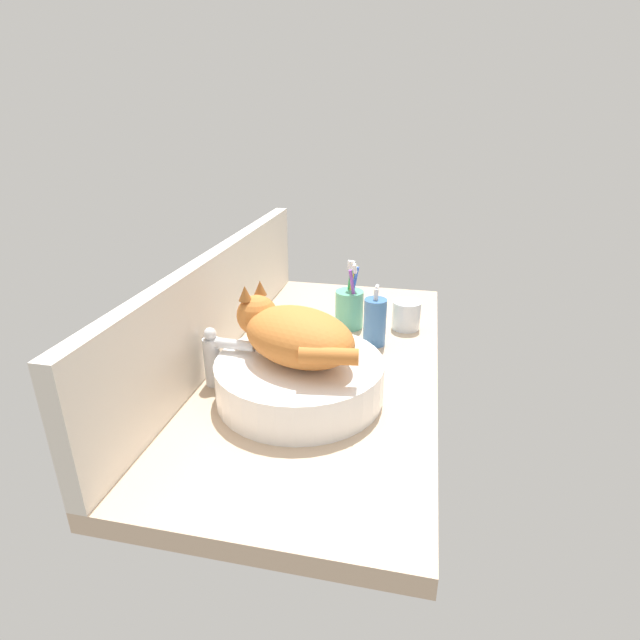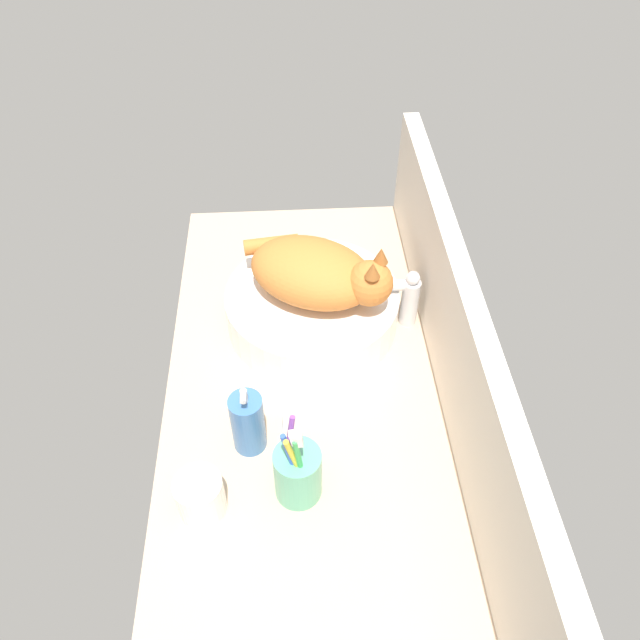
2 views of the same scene
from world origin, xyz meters
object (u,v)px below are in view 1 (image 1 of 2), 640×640
(cat, at_px, (294,333))
(water_glass, at_px, (406,317))
(soap_dispenser, at_px, (375,322))
(faucet, at_px, (217,355))
(sink_basin, at_px, (300,379))
(toothbrush_cup, at_px, (349,308))

(cat, relative_size, water_glass, 3.83)
(soap_dispenser, bearing_deg, water_glass, -32.08)
(faucet, distance_m, soap_dispenser, 0.42)
(cat, bearing_deg, faucet, 88.94)
(sink_basin, distance_m, soap_dispenser, 0.31)
(sink_basin, height_order, toothbrush_cup, toothbrush_cup)
(sink_basin, bearing_deg, faucet, 87.33)
(faucet, distance_m, water_glass, 0.56)
(faucet, height_order, toothbrush_cup, toothbrush_cup)
(faucet, bearing_deg, sink_basin, -92.67)
(sink_basin, height_order, cat, cat)
(toothbrush_cup, height_order, water_glass, toothbrush_cup)
(sink_basin, height_order, water_glass, sink_basin)
(cat, distance_m, water_glass, 0.47)
(water_glass, bearing_deg, sink_basin, 154.00)
(soap_dispenser, distance_m, water_glass, 0.14)
(soap_dispenser, height_order, toothbrush_cup, toothbrush_cup)
(sink_basin, distance_m, water_glass, 0.45)
(soap_dispenser, xyz_separation_m, toothbrush_cup, (0.10, 0.08, -0.01))
(faucet, relative_size, water_glass, 1.74)
(cat, bearing_deg, toothbrush_cup, -8.36)
(toothbrush_cup, relative_size, water_glass, 2.39)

